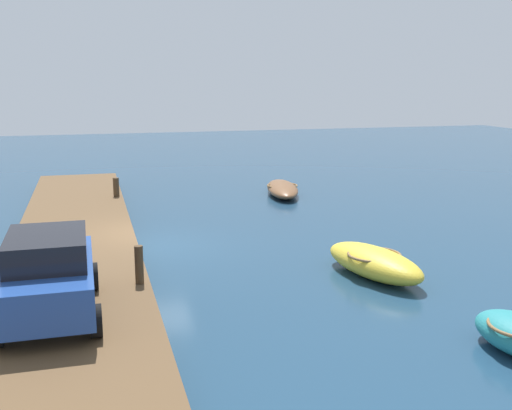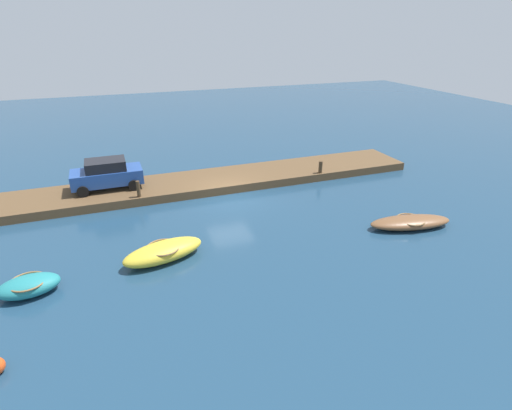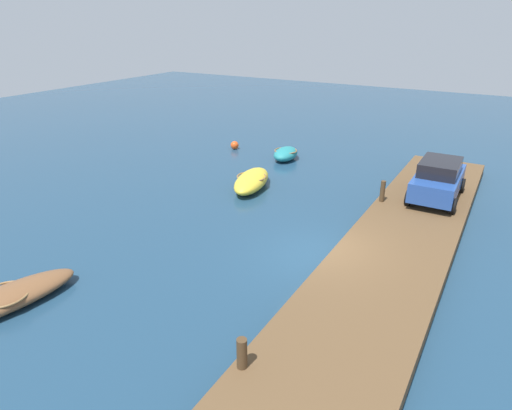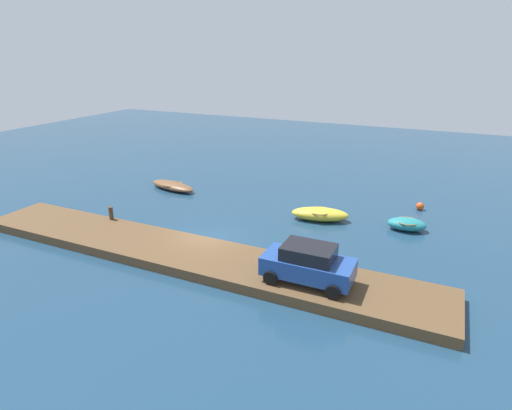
% 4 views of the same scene
% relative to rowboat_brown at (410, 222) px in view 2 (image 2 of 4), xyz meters
% --- Properties ---
extents(ground_plane, '(84.00, 84.00, 0.00)m').
position_rel_rowboat_brown_xyz_m(ground_plane, '(7.37, -6.82, -0.30)').
color(ground_plane, navy).
extents(dock_platform, '(25.74, 3.66, 0.51)m').
position_rel_rowboat_brown_xyz_m(dock_platform, '(7.37, -9.13, -0.04)').
color(dock_platform, brown).
rests_on(dock_platform, ground_plane).
extents(rowboat_brown, '(4.36, 2.13, 0.58)m').
position_rel_rowboat_brown_xyz_m(rowboat_brown, '(0.00, 0.00, 0.00)').
color(rowboat_brown, brown).
rests_on(rowboat_brown, ground_plane).
extents(dinghy_teal, '(2.35, 1.55, 0.73)m').
position_rel_rowboat_brown_xyz_m(dinghy_teal, '(17.15, -0.52, 0.08)').
color(dinghy_teal, teal).
rests_on(dinghy_teal, ground_plane).
extents(rowboat_yellow, '(3.78, 2.22, 0.81)m').
position_rel_rowboat_brown_xyz_m(rowboat_yellow, '(12.03, -1.21, 0.12)').
color(rowboat_yellow, gold).
rests_on(rowboat_yellow, ground_plane).
extents(mooring_post_west, '(0.24, 0.24, 0.78)m').
position_rel_rowboat_brown_xyz_m(mooring_post_west, '(0.99, -7.55, 0.60)').
color(mooring_post_west, '#47331E').
rests_on(mooring_post_west, dock_platform).
extents(mooring_post_mid_west, '(0.21, 0.21, 0.93)m').
position_rel_rowboat_brown_xyz_m(mooring_post_mid_west, '(12.41, -7.55, 0.68)').
color(mooring_post_mid_west, '#47331E').
rests_on(mooring_post_mid_west, dock_platform).
extents(parked_car, '(3.96, 2.01, 1.73)m').
position_rel_rowboat_brown_xyz_m(parked_car, '(13.95, -9.49, 1.10)').
color(parked_car, '#234793').
rests_on(parked_car, dock_platform).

